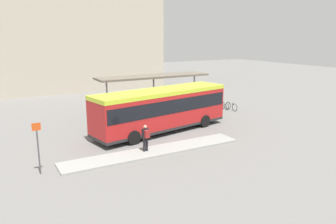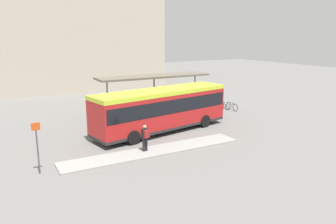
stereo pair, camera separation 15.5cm
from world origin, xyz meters
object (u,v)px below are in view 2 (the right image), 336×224
at_px(pedestrian_waiting, 145,136).
at_px(city_bus, 162,107).
at_px(bicycle_black, 220,104).
at_px(bicycle_green, 232,106).
at_px(bicycle_white, 225,106).
at_px(platform_sign, 37,146).
at_px(potted_planter_near_shelter, 161,109).

bearing_deg(pedestrian_waiting, city_bus, -44.62).
bearing_deg(bicycle_black, city_bus, 116.13).
bearing_deg(bicycle_green, city_bus, 110.22).
height_order(city_bus, bicycle_white, city_bus).
xyz_separation_m(pedestrian_waiting, platform_sign, (-6.26, -0.13, 0.47)).
bearing_deg(city_bus, platform_sign, -168.00).
bearing_deg(city_bus, bicycle_green, 7.82).
bearing_deg(city_bus, pedestrian_waiting, -140.46).
xyz_separation_m(bicycle_white, bicycle_black, (0.08, 0.77, -0.00)).
bearing_deg(bicycle_white, platform_sign, -63.72).
xyz_separation_m(bicycle_green, platform_sign, (-18.89, -7.00, 1.18)).
height_order(potted_planter_near_shelter, platform_sign, platform_sign).
relative_size(pedestrian_waiting, bicycle_black, 1.05).
bearing_deg(bicycle_white, pedestrian_waiting, -54.64).
height_order(city_bus, platform_sign, city_bus).
distance_m(bicycle_green, platform_sign, 20.18).
distance_m(city_bus, pedestrian_waiting, 4.96).
distance_m(city_bus, potted_planter_near_shelter, 5.05).
xyz_separation_m(city_bus, bicycle_black, (9.27, 4.66, -1.55)).
height_order(bicycle_white, bicycle_black, bicycle_white).
distance_m(pedestrian_waiting, bicycle_green, 14.39).
relative_size(city_bus, bicycle_black, 7.10).
distance_m(city_bus, platform_sign, 10.18).
height_order(bicycle_green, bicycle_white, bicycle_green).
xyz_separation_m(city_bus, platform_sign, (-9.41, -3.88, -0.34)).
relative_size(bicycle_black, platform_sign, 0.57).
xyz_separation_m(bicycle_green, bicycle_white, (-0.30, 0.77, -0.03)).
height_order(bicycle_green, potted_planter_near_shelter, potted_planter_near_shelter).
bearing_deg(bicycle_green, potted_planter_near_shelter, 82.24).
distance_m(pedestrian_waiting, bicycle_black, 15.01).
bearing_deg(bicycle_black, pedestrian_waiting, 123.54).
relative_size(bicycle_green, bicycle_white, 1.10).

